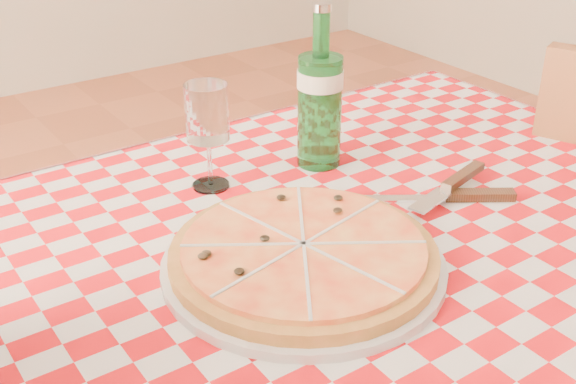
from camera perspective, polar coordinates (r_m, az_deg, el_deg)
name	(u,v)px	position (r m, az deg, el deg)	size (l,w,h in m)	color
dining_table	(324,303)	(1.04, 2.83, -8.77)	(1.20, 0.80, 0.75)	brown
tablecloth	(325,247)	(0.98, 2.96, -4.34)	(1.30, 0.90, 0.01)	#AF0A10
pizza_plate	(303,253)	(0.92, 1.23, -4.88)	(0.36, 0.36, 0.05)	gold
water_bottle	(320,87)	(1.15, 2.55, 8.27)	(0.07, 0.07, 0.27)	#1A6929
wine_glass	(208,137)	(1.10, -6.32, 4.34)	(0.07, 0.07, 0.17)	white
cutlery	(445,191)	(1.11, 12.33, 0.05)	(0.27, 0.22, 0.03)	silver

